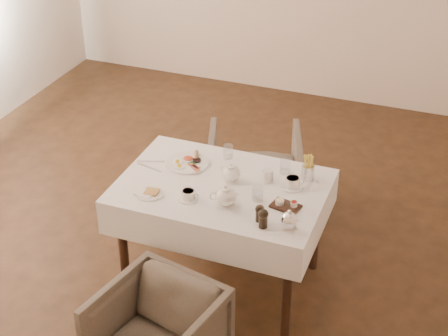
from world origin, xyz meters
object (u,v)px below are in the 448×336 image
armchair_far (254,173)px  teapot_centre (231,172)px  table (222,201)px  breakfast_plate (188,162)px

armchair_far → teapot_centre: teapot_centre is taller
teapot_centre → table: bearing=-101.5°
table → teapot_centre: bearing=64.3°
breakfast_plate → teapot_centre: teapot_centre is taller
table → breakfast_plate: (-0.30, 0.16, 0.13)m
table → armchair_far: (-0.07, 0.87, -0.32)m
breakfast_plate → teapot_centre: bearing=-11.5°
armchair_far → teapot_centre: (0.11, -0.80, 0.50)m
teapot_centre → armchair_far: bearing=111.9°
armchair_far → teapot_centre: 0.95m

